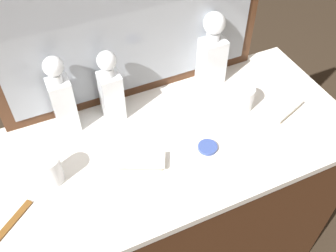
% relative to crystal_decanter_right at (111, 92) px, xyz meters
% --- Properties ---
extents(dresser, '(1.30, 0.59, 0.91)m').
position_rel_crystal_decanter_right_xyz_m(dresser, '(0.12, -0.20, -0.56)').
color(dresser, '#472816').
rests_on(dresser, ground_plane).
extents(dresser_mirror, '(0.97, 0.03, 0.55)m').
position_rel_crystal_decanter_right_xyz_m(dresser_mirror, '(0.12, 0.08, 0.17)').
color(dresser_mirror, '#472816').
rests_on(dresser_mirror, dresser).
extents(crystal_decanter_right, '(0.07, 0.07, 0.27)m').
position_rel_crystal_decanter_right_xyz_m(crystal_decanter_right, '(0.00, 0.00, 0.00)').
color(crystal_decanter_right, white).
rests_on(crystal_decanter_right, dresser).
extents(crystal_decanter_rear, '(0.09, 0.09, 0.29)m').
position_rel_crystal_decanter_right_xyz_m(crystal_decanter_rear, '(0.40, 0.04, 0.01)').
color(crystal_decanter_rear, white).
rests_on(crystal_decanter_rear, dresser).
extents(crystal_decanter_left, '(0.07, 0.07, 0.30)m').
position_rel_crystal_decanter_right_xyz_m(crystal_decanter_left, '(-0.16, 0.01, 0.01)').
color(crystal_decanter_left, white).
rests_on(crystal_decanter_left, dresser).
extents(crystal_tumbler_right, '(0.09, 0.09, 0.09)m').
position_rel_crystal_decanter_right_xyz_m(crystal_tumbler_right, '(0.43, -0.15, -0.07)').
color(crystal_tumbler_right, white).
rests_on(crystal_tumbler_right, dresser).
extents(crystal_tumbler_front, '(0.07, 0.07, 0.10)m').
position_rel_crystal_decanter_right_xyz_m(crystal_tumbler_front, '(-0.26, -0.18, -0.06)').
color(crystal_tumbler_front, white).
rests_on(crystal_tumbler_front, dresser).
extents(silver_brush_far_left, '(0.15, 0.10, 0.02)m').
position_rel_crystal_decanter_right_xyz_m(silver_brush_far_left, '(0.56, -0.24, -0.10)').
color(silver_brush_far_left, '#B7A88C').
rests_on(silver_brush_far_left, dresser).
extents(silver_brush_left, '(0.16, 0.12, 0.02)m').
position_rel_crystal_decanter_right_xyz_m(silver_brush_left, '(0.01, -0.24, -0.10)').
color(silver_brush_left, '#B7A88C').
rests_on(silver_brush_left, dresser).
extents(porcelain_dish, '(0.06, 0.06, 0.01)m').
position_rel_crystal_decanter_right_xyz_m(porcelain_dish, '(0.23, -0.27, -0.10)').
color(porcelain_dish, '#33478C').
rests_on(porcelain_dish, dresser).
extents(tortoiseshell_comb, '(0.12, 0.11, 0.01)m').
position_rel_crystal_decanter_right_xyz_m(tortoiseshell_comb, '(-0.40, -0.28, -0.11)').
color(tortoiseshell_comb, brown).
rests_on(tortoiseshell_comb, dresser).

